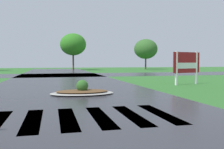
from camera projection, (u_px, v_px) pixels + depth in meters
asphalt_roadway at (69, 92)px, 12.60m from camera, size 9.05×80.00×0.01m
asphalt_cross_road at (60, 75)px, 28.03m from camera, size 90.00×8.14×0.01m
crosswalk_stripes at (84, 117)px, 6.81m from camera, size 4.95×2.84×0.01m
estate_billboard at (187, 64)px, 16.52m from camera, size 2.33×0.81×2.21m
median_island at (82, 91)px, 11.62m from camera, size 2.97×1.78×0.68m
background_treeline at (55, 47)px, 44.17m from camera, size 48.25×5.98×6.53m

